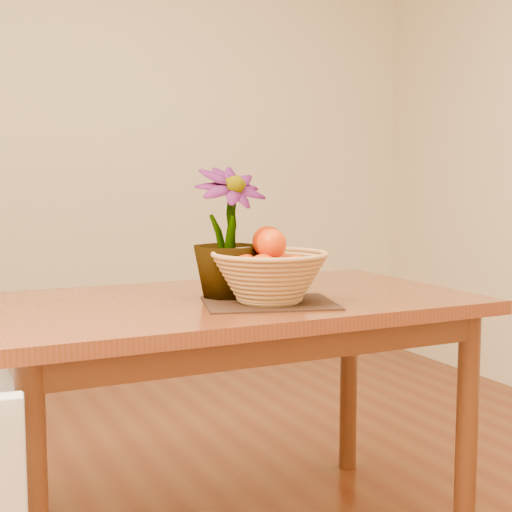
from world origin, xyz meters
name	(u,v)px	position (x,y,z in m)	size (l,w,h in m)	color
wall_back	(84,132)	(0.00, 2.25, 1.35)	(4.00, 0.02, 2.70)	beige
table	(232,327)	(0.00, 0.30, 0.66)	(1.40, 0.80, 0.75)	maroon
placemat	(269,303)	(0.05, 0.15, 0.75)	(0.36, 0.27, 0.01)	#372014
wicker_basket	(270,279)	(0.05, 0.15, 0.82)	(0.33, 0.33, 0.13)	tan
orange_pile	(269,257)	(0.05, 0.15, 0.88)	(0.19, 0.19, 0.15)	#DC3B03
potted_plant	(228,233)	(-0.01, 0.29, 0.94)	(0.21, 0.21, 0.38)	#1C4513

